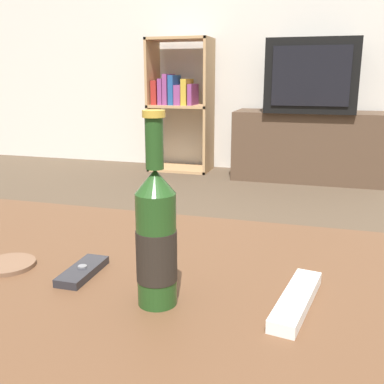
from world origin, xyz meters
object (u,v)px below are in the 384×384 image
(bookshelf, at_px, (178,101))
(cell_phone, at_px, (83,271))
(tv_stand, at_px, (307,146))
(remote_control, at_px, (296,300))
(beer_bottle, at_px, (156,238))
(television, at_px, (312,76))

(bookshelf, distance_m, cell_phone, 2.88)
(tv_stand, bearing_deg, remote_control, -88.23)
(remote_control, bearing_deg, bookshelf, 120.92)
(remote_control, bearing_deg, tv_stand, 101.26)
(cell_phone, bearing_deg, beer_bottle, -20.07)
(bookshelf, relative_size, beer_bottle, 3.49)
(bookshelf, bearing_deg, beer_bottle, -72.62)
(television, bearing_deg, remote_control, -88.23)
(bookshelf, height_order, cell_phone, bookshelf)
(remote_control, bearing_deg, beer_bottle, -156.94)
(tv_stand, distance_m, beer_bottle, 2.79)
(bookshelf, relative_size, cell_phone, 8.60)
(bookshelf, distance_m, remote_control, 3.00)
(beer_bottle, bearing_deg, bookshelf, 107.38)
(tv_stand, height_order, remote_control, tv_stand)
(cell_phone, distance_m, remote_control, 0.37)
(beer_bottle, distance_m, cell_phone, 0.20)
(bookshelf, xyz_separation_m, beer_bottle, (0.89, -2.84, -0.04))
(bookshelf, bearing_deg, remote_control, -68.57)
(cell_phone, bearing_deg, television, 83.52)
(tv_stand, xyz_separation_m, television, (-0.00, -0.00, 0.49))
(television, distance_m, bookshelf, 1.03)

